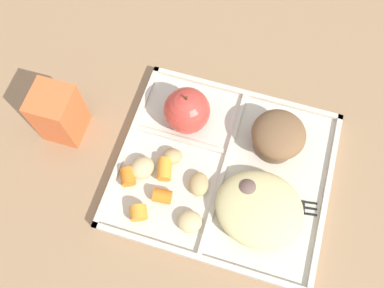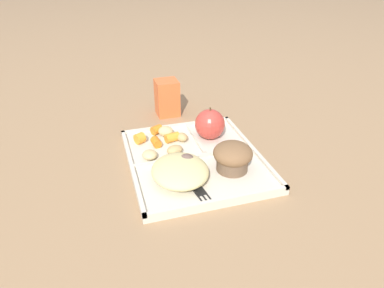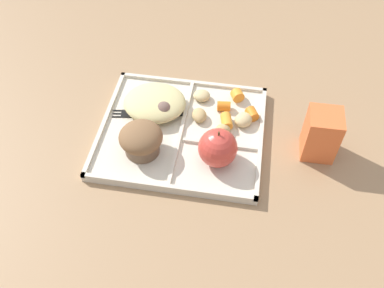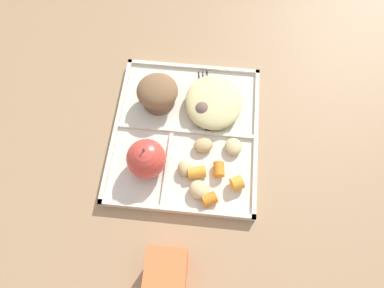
# 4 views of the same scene
# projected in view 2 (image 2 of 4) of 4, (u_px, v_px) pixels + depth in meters

# --- Properties ---
(ground) EXTENTS (6.00, 6.00, 0.00)m
(ground) POSITION_uv_depth(u_px,v_px,m) (195.00, 163.00, 0.77)
(ground) COLOR #997551
(lunch_tray) EXTENTS (0.33, 0.29, 0.02)m
(lunch_tray) POSITION_uv_depth(u_px,v_px,m) (195.00, 160.00, 0.77)
(lunch_tray) COLOR beige
(lunch_tray) RESTS_ON ground
(green_apple) EXTENTS (0.07, 0.07, 0.08)m
(green_apple) POSITION_uv_depth(u_px,v_px,m) (210.00, 124.00, 0.83)
(green_apple) COLOR #C63D33
(green_apple) RESTS_ON lunch_tray
(bran_muffin) EXTENTS (0.08, 0.08, 0.06)m
(bran_muffin) POSITION_uv_depth(u_px,v_px,m) (233.00, 156.00, 0.71)
(bran_muffin) COLOR brown
(bran_muffin) RESTS_ON lunch_tray
(carrot_slice_center) EXTENTS (0.03, 0.03, 0.03)m
(carrot_slice_center) POSITION_uv_depth(u_px,v_px,m) (140.00, 138.00, 0.82)
(carrot_slice_center) COLOR orange
(carrot_slice_center) RESTS_ON lunch_tray
(carrot_slice_near_corner) EXTENTS (0.03, 0.02, 0.02)m
(carrot_slice_near_corner) POSITION_uv_depth(u_px,v_px,m) (156.00, 142.00, 0.80)
(carrot_slice_near_corner) COLOR orange
(carrot_slice_near_corner) RESTS_ON lunch_tray
(carrot_slice_small) EXTENTS (0.03, 0.04, 0.02)m
(carrot_slice_small) POSITION_uv_depth(u_px,v_px,m) (172.00, 137.00, 0.82)
(carrot_slice_small) COLOR orange
(carrot_slice_small) RESTS_ON lunch_tray
(carrot_slice_tilted) EXTENTS (0.03, 0.03, 0.02)m
(carrot_slice_tilted) POSITION_uv_depth(u_px,v_px,m) (157.00, 130.00, 0.86)
(carrot_slice_tilted) COLOR orange
(carrot_slice_tilted) RESTS_ON lunch_tray
(potato_chunk_corner) EXTENTS (0.04, 0.04, 0.02)m
(potato_chunk_corner) POSITION_uv_depth(u_px,v_px,m) (175.00, 150.00, 0.77)
(potato_chunk_corner) COLOR tan
(potato_chunk_corner) RESTS_ON lunch_tray
(potato_chunk_golden) EXTENTS (0.04, 0.03, 0.02)m
(potato_chunk_golden) POSITION_uv_depth(u_px,v_px,m) (182.00, 137.00, 0.82)
(potato_chunk_golden) COLOR tan
(potato_chunk_golden) RESTS_ON lunch_tray
(potato_chunk_small) EXTENTS (0.05, 0.05, 0.02)m
(potato_chunk_small) POSITION_uv_depth(u_px,v_px,m) (166.00, 131.00, 0.85)
(potato_chunk_small) COLOR tan
(potato_chunk_small) RESTS_ON lunch_tray
(potato_chunk_browned) EXTENTS (0.04, 0.04, 0.02)m
(potato_chunk_browned) POSITION_uv_depth(u_px,v_px,m) (150.00, 155.00, 0.76)
(potato_chunk_browned) COLOR tan
(potato_chunk_browned) RESTS_ON lunch_tray
(egg_noodle_pile) EXTENTS (0.13, 0.12, 0.04)m
(egg_noodle_pile) POSITION_uv_depth(u_px,v_px,m) (180.00, 171.00, 0.69)
(egg_noodle_pile) COLOR #D6C684
(egg_noodle_pile) RESTS_ON lunch_tray
(meatball_side) EXTENTS (0.04, 0.04, 0.04)m
(meatball_side) POSITION_uv_depth(u_px,v_px,m) (187.00, 163.00, 0.71)
(meatball_side) COLOR brown
(meatball_side) RESTS_ON lunch_tray
(meatball_center) EXTENTS (0.03, 0.03, 0.03)m
(meatball_center) POSITION_uv_depth(u_px,v_px,m) (175.00, 173.00, 0.69)
(meatball_center) COLOR brown
(meatball_center) RESTS_ON lunch_tray
(plastic_fork) EXTENTS (0.15, 0.04, 0.00)m
(plastic_fork) POSITION_uv_depth(u_px,v_px,m) (192.00, 182.00, 0.68)
(plastic_fork) COLOR black
(plastic_fork) RESTS_ON lunch_tray
(milk_carton) EXTENTS (0.06, 0.06, 0.10)m
(milk_carton) POSITION_uv_depth(u_px,v_px,m) (168.00, 98.00, 0.97)
(milk_carton) COLOR orange
(milk_carton) RESTS_ON ground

